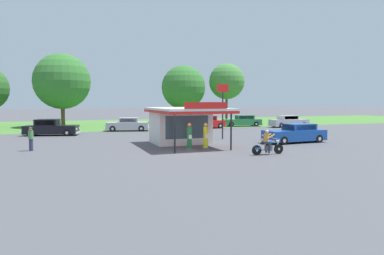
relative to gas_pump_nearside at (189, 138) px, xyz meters
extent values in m
plane|color=#4C4C51|center=(-0.41, -0.82, -0.85)|extent=(300.00, 300.00, 0.00)
cube|color=#477A33|center=(-0.41, 29.18, -0.85)|extent=(120.00, 24.00, 0.01)
cube|color=silver|center=(0.62, 3.86, 0.51)|extent=(4.28, 3.36, 2.72)
cube|color=#384C56|center=(0.62, 2.20, 0.57)|extent=(3.42, 0.05, 1.74)
cube|color=silver|center=(0.62, 2.14, 1.95)|extent=(4.98, 7.31, 0.16)
cube|color=red|center=(0.62, 2.14, 1.77)|extent=(4.98, 7.31, 0.18)
cube|color=red|center=(0.62, -1.49, 2.25)|extent=(3.00, 0.08, 0.44)
cylinder|color=black|center=(2.66, -1.12, 0.51)|extent=(0.12, 0.12, 2.72)
cylinder|color=black|center=(-1.42, -1.12, 0.51)|extent=(0.12, 0.12, 2.72)
cube|color=slate|center=(0.00, 0.00, -0.80)|extent=(0.44, 0.44, 0.10)
cylinder|color=#1E6B33|center=(0.00, 0.00, 0.00)|extent=(0.34, 0.34, 1.50)
cube|color=white|center=(0.00, -0.18, 0.07)|extent=(0.22, 0.02, 0.28)
sphere|color=orange|center=(0.00, 0.00, 0.89)|extent=(0.26, 0.26, 0.26)
cube|color=slate|center=(1.23, 0.00, -0.80)|extent=(0.44, 0.44, 0.10)
cylinder|color=yellow|center=(1.23, 0.00, 0.00)|extent=(0.34, 0.34, 1.49)
cube|color=white|center=(1.23, -0.18, 0.07)|extent=(0.22, 0.02, 0.28)
sphere|color=#EACC4C|center=(1.23, 0.00, 0.88)|extent=(0.26, 0.26, 0.26)
cylinder|color=black|center=(4.74, -3.74, -0.53)|extent=(0.64, 0.11, 0.64)
cylinder|color=silver|center=(4.74, -3.74, -0.53)|extent=(0.16, 0.12, 0.16)
cylinder|color=black|center=(3.11, -3.76, -0.53)|extent=(0.64, 0.11, 0.64)
cylinder|color=silver|center=(3.11, -3.76, -0.53)|extent=(0.16, 0.12, 0.16)
ellipsoid|color=#1E4C8C|center=(4.02, -3.75, -0.07)|extent=(0.56, 0.25, 0.24)
cube|color=#59595E|center=(3.97, -3.75, -0.43)|extent=(0.44, 0.25, 0.36)
cube|color=black|center=(3.67, -3.75, -0.13)|extent=(0.48, 0.27, 0.10)
cylinder|color=silver|center=(4.64, -3.74, -0.25)|extent=(0.37, 0.08, 0.71)
cylinder|color=silver|center=(4.52, -3.74, 0.13)|extent=(0.05, 0.70, 0.04)
sphere|color=silver|center=(4.62, -3.74, -0.03)|extent=(0.16, 0.16, 0.16)
cube|color=#1E4C8C|center=(3.16, -3.76, -0.41)|extent=(0.44, 0.19, 0.12)
cylinder|color=silver|center=(3.57, -3.61, -0.57)|extent=(0.71, 0.09, 0.18)
cube|color=#2D3351|center=(3.74, -3.75, -0.07)|extent=(0.40, 0.35, 0.14)
cylinder|color=#2D3351|center=(3.94, -3.59, -0.47)|extent=(0.12, 0.23, 0.56)
cylinder|color=#2D3351|center=(3.95, -3.91, -0.47)|extent=(0.12, 0.23, 0.56)
cylinder|color=gold|center=(3.78, -3.75, 0.24)|extent=(0.42, 0.33, 0.60)
sphere|color=beige|center=(3.84, -3.75, 0.62)|extent=(0.22, 0.22, 0.22)
cylinder|color=gold|center=(4.02, -3.55, 0.33)|extent=(0.54, 0.10, 0.31)
cylinder|color=gold|center=(4.03, -3.95, 0.33)|extent=(0.54, 0.10, 0.31)
cube|color=#19479E|center=(9.51, 1.02, -0.25)|extent=(5.25, 2.16, 0.85)
cube|color=#19479E|center=(10.00, 1.04, 0.43)|extent=(2.34, 1.80, 0.51)
cube|color=#283847|center=(8.89, 0.99, 0.43)|extent=(0.11, 1.51, 0.41)
cube|color=#283847|center=(10.04, 0.20, 0.43)|extent=(1.93, 0.12, 0.39)
cube|color=#283847|center=(9.96, 1.87, 0.43)|extent=(1.93, 0.12, 0.39)
cube|color=silver|center=(6.90, 0.90, -0.55)|extent=(0.20, 1.84, 0.18)
cube|color=silver|center=(12.12, 1.13, -0.55)|extent=(0.20, 1.84, 0.18)
sphere|color=white|center=(6.92, 0.28, -0.20)|extent=(0.18, 0.18, 0.18)
sphere|color=white|center=(6.87, 1.52, -0.20)|extent=(0.18, 0.18, 0.18)
cylinder|color=black|center=(7.80, 0.03, -0.52)|extent=(0.67, 0.23, 0.66)
cylinder|color=silver|center=(7.80, 0.03, -0.52)|extent=(0.31, 0.23, 0.30)
cylinder|color=black|center=(7.72, 1.84, -0.52)|extent=(0.67, 0.23, 0.66)
cylinder|color=silver|center=(7.72, 1.84, -0.52)|extent=(0.31, 0.23, 0.30)
cylinder|color=black|center=(11.31, 0.19, -0.52)|extent=(0.67, 0.23, 0.66)
cylinder|color=silver|center=(11.31, 0.19, -0.52)|extent=(0.31, 0.23, 0.30)
cylinder|color=black|center=(11.23, 2.00, -0.52)|extent=(0.67, 0.23, 0.66)
cylinder|color=silver|center=(11.23, 2.00, -0.52)|extent=(0.31, 0.23, 0.30)
cube|color=#B7B7BC|center=(-1.31, 16.90, -0.26)|extent=(4.95, 2.97, 0.82)
cube|color=#B7B7BC|center=(-1.17, 16.87, 0.40)|extent=(2.42, 2.13, 0.51)
cube|color=#283847|center=(-2.16, 17.12, 0.40)|extent=(0.40, 1.45, 0.40)
cube|color=#283847|center=(-1.37, 16.07, 0.40)|extent=(1.72, 0.46, 0.38)
cube|color=#283847|center=(-0.97, 17.67, 0.40)|extent=(1.72, 0.46, 0.38)
cube|color=silver|center=(-3.59, 17.48, -0.55)|extent=(0.56, 1.78, 0.18)
cube|color=silver|center=(0.96, 16.33, -0.55)|extent=(0.56, 1.78, 0.18)
sphere|color=white|center=(-3.74, 16.89, -0.22)|extent=(0.18, 0.18, 0.18)
sphere|color=white|center=(-3.45, 18.07, -0.22)|extent=(0.18, 0.18, 0.18)
cylinder|color=black|center=(-3.06, 16.42, -0.52)|extent=(0.69, 0.35, 0.66)
cylinder|color=silver|center=(-3.06, 16.42, -0.52)|extent=(0.34, 0.29, 0.30)
cylinder|color=black|center=(-2.62, 18.15, -0.52)|extent=(0.69, 0.35, 0.66)
cylinder|color=silver|center=(-2.62, 18.15, -0.52)|extent=(0.34, 0.29, 0.30)
cylinder|color=black|center=(0.00, 15.66, -0.52)|extent=(0.69, 0.35, 0.66)
cylinder|color=silver|center=(0.00, 15.66, -0.52)|extent=(0.34, 0.29, 0.30)
cylinder|color=black|center=(0.43, 17.39, -0.52)|extent=(0.69, 0.35, 0.66)
cylinder|color=silver|center=(0.43, 17.39, -0.52)|extent=(0.34, 0.29, 0.30)
cube|color=red|center=(8.34, 17.20, -0.27)|extent=(5.20, 2.43, 0.80)
cube|color=red|center=(8.61, 17.24, 0.43)|extent=(2.26, 1.81, 0.60)
cube|color=#283847|center=(7.61, 17.09, 0.43)|extent=(0.23, 1.36, 0.48)
cube|color=#283847|center=(8.71, 16.49, 0.43)|extent=(1.74, 0.27, 0.46)
cube|color=#283847|center=(8.50, 17.98, 0.43)|extent=(1.74, 0.27, 0.46)
cube|color=silver|center=(5.84, 16.84, -0.55)|extent=(0.35, 1.66, 0.18)
cube|color=silver|center=(10.85, 17.55, -0.55)|extent=(0.35, 1.66, 0.18)
sphere|color=white|center=(5.91, 16.29, -0.23)|extent=(0.18, 0.18, 0.18)
sphere|color=white|center=(5.75, 17.40, -0.23)|extent=(0.18, 0.18, 0.18)
cylinder|color=black|center=(6.77, 16.15, -0.52)|extent=(0.68, 0.29, 0.66)
cylinder|color=silver|center=(6.77, 16.15, -0.52)|extent=(0.32, 0.26, 0.30)
cylinder|color=black|center=(6.55, 17.77, -0.52)|extent=(0.68, 0.29, 0.66)
cylinder|color=silver|center=(6.55, 17.77, -0.52)|extent=(0.32, 0.26, 0.30)
cylinder|color=black|center=(10.14, 16.63, -0.52)|extent=(0.68, 0.29, 0.66)
cylinder|color=silver|center=(10.14, 16.63, -0.52)|extent=(0.32, 0.26, 0.30)
cylinder|color=black|center=(9.92, 18.24, -0.52)|extent=(0.68, 0.29, 0.66)
cylinder|color=silver|center=(9.92, 18.24, -0.52)|extent=(0.32, 0.26, 0.30)
cube|color=#B7B7BC|center=(19.51, 15.44, -0.26)|extent=(5.13, 1.77, 0.82)
cube|color=#B7B7BC|center=(19.31, 15.44, 0.41)|extent=(2.36, 1.56, 0.51)
cube|color=#283847|center=(20.47, 15.44, 0.41)|extent=(0.04, 1.38, 0.41)
cube|color=#283847|center=(19.31, 16.20, 0.41)|extent=(2.00, 0.03, 0.39)
cube|color=#283847|center=(19.32, 14.68, 0.41)|extent=(2.00, 0.03, 0.39)
cube|color=silver|center=(22.10, 15.45, -0.55)|extent=(0.12, 1.67, 0.18)
cube|color=silver|center=(16.92, 15.44, -0.55)|extent=(0.12, 1.67, 0.18)
sphere|color=white|center=(22.11, 16.01, -0.22)|extent=(0.18, 0.18, 0.18)
sphere|color=white|center=(22.11, 14.88, -0.22)|extent=(0.18, 0.18, 0.18)
cylinder|color=black|center=(21.25, 16.27, -0.52)|extent=(0.66, 0.20, 0.66)
cylinder|color=silver|center=(21.25, 16.27, -0.52)|extent=(0.30, 0.22, 0.30)
cylinder|color=black|center=(21.25, 14.62, -0.52)|extent=(0.66, 0.20, 0.66)
cylinder|color=silver|center=(21.25, 14.62, -0.52)|extent=(0.30, 0.22, 0.30)
cylinder|color=black|center=(17.76, 16.26, -0.52)|extent=(0.66, 0.20, 0.66)
cylinder|color=silver|center=(17.76, 16.26, -0.52)|extent=(0.30, 0.22, 0.30)
cylinder|color=black|center=(17.77, 14.62, -0.52)|extent=(0.66, 0.20, 0.66)
cylinder|color=silver|center=(17.77, 14.62, -0.52)|extent=(0.30, 0.22, 0.30)
cube|color=black|center=(-9.27, 14.30, -0.26)|extent=(5.31, 3.06, 0.82)
cube|color=black|center=(-9.63, 14.40, 0.46)|extent=(2.46, 2.07, 0.61)
cube|color=#283847|center=(-8.62, 14.12, 0.46)|extent=(0.41, 1.34, 0.49)
cube|color=#283847|center=(-9.42, 15.14, 0.46)|extent=(1.75, 0.51, 0.47)
cube|color=#283847|center=(-9.83, 13.66, 0.46)|extent=(1.75, 0.51, 0.47)
cube|color=silver|center=(-6.83, 13.62, -0.55)|extent=(0.57, 1.65, 0.18)
cube|color=silver|center=(-11.72, 14.98, -0.55)|extent=(0.57, 1.65, 0.18)
sphere|color=white|center=(-6.67, 14.16, -0.22)|extent=(0.18, 0.18, 0.18)
sphere|color=white|center=(-6.97, 13.07, -0.22)|extent=(0.18, 0.18, 0.18)
cylinder|color=black|center=(-7.41, 14.64, -0.52)|extent=(0.69, 0.37, 0.66)
cylinder|color=silver|center=(-7.41, 14.64, -0.52)|extent=(0.35, 0.29, 0.30)
cylinder|color=black|center=(-7.85, 13.05, -0.52)|extent=(0.69, 0.37, 0.66)
cylinder|color=silver|center=(-7.85, 13.05, -0.52)|extent=(0.35, 0.29, 0.30)
cylinder|color=black|center=(-10.69, 15.56, -0.52)|extent=(0.69, 0.37, 0.66)
cylinder|color=silver|center=(-10.69, 15.56, -0.52)|extent=(0.35, 0.29, 0.30)
cylinder|color=black|center=(-11.14, 13.96, -0.52)|extent=(0.69, 0.37, 0.66)
cylinder|color=silver|center=(-11.14, 13.96, -0.52)|extent=(0.35, 0.29, 0.30)
cube|color=#2D844C|center=(14.45, 18.88, -0.28)|extent=(5.29, 2.70, 0.78)
cube|color=#2D844C|center=(14.81, 18.80, 0.37)|extent=(2.57, 1.96, 0.54)
cube|color=#283847|center=(13.70, 19.02, 0.37)|extent=(0.30, 1.35, 0.43)
cube|color=#283847|center=(14.67, 18.06, 0.37)|extent=(1.93, 0.41, 0.41)
cube|color=#283847|center=(14.96, 19.55, 0.37)|extent=(1.93, 0.41, 0.41)
cube|color=silver|center=(11.94, 19.37, -0.55)|extent=(0.44, 1.66, 0.18)
cube|color=silver|center=(16.95, 18.38, -0.55)|extent=(0.44, 1.66, 0.18)
sphere|color=white|center=(11.82, 18.82, -0.24)|extent=(0.18, 0.18, 0.18)
sphere|color=white|center=(12.04, 19.92, -0.24)|extent=(0.18, 0.18, 0.18)
cylinder|color=black|center=(12.61, 18.41, -0.52)|extent=(0.69, 0.32, 0.66)
cylinder|color=silver|center=(12.61, 18.41, -0.52)|extent=(0.33, 0.27, 0.30)
cylinder|color=black|center=(12.92, 20.01, -0.52)|extent=(0.69, 0.32, 0.66)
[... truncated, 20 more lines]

